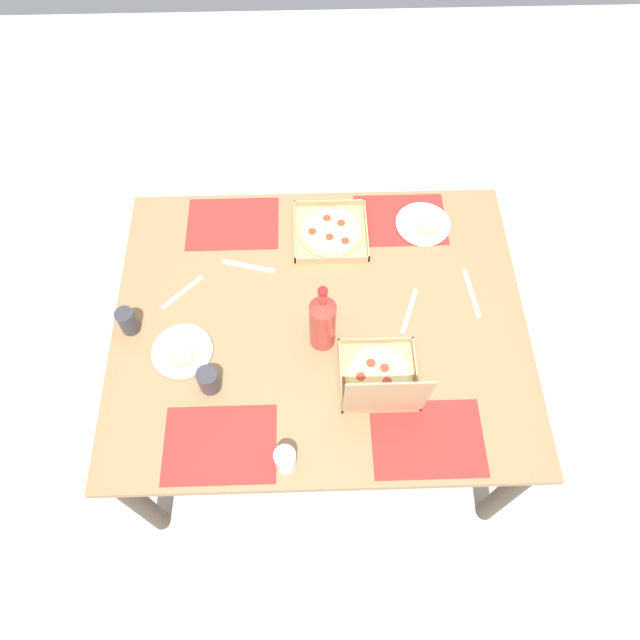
# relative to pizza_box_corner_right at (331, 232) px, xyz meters

# --- Properties ---
(ground_plane) EXTENTS (6.00, 6.00, 0.00)m
(ground_plane) POSITION_rel_pizza_box_corner_right_xyz_m (0.05, 0.39, -0.74)
(ground_plane) COLOR beige
(dining_table) EXTENTS (1.48, 1.20, 0.73)m
(dining_table) POSITION_rel_pizza_box_corner_right_xyz_m (0.05, 0.39, -0.10)
(dining_table) COLOR #3F3328
(dining_table) RESTS_ON ground_plane
(placemat_near_left) EXTENTS (0.36, 0.26, 0.00)m
(placemat_near_left) POSITION_rel_pizza_box_corner_right_xyz_m (-0.28, -0.06, -0.01)
(placemat_near_left) COLOR red
(placemat_near_left) RESTS_ON dining_table
(placemat_near_right) EXTENTS (0.36, 0.26, 0.00)m
(placemat_near_right) POSITION_rel_pizza_box_corner_right_xyz_m (0.38, -0.06, -0.01)
(placemat_near_right) COLOR red
(placemat_near_right) RESTS_ON dining_table
(placemat_far_left) EXTENTS (0.36, 0.26, 0.00)m
(placemat_far_left) POSITION_rel_pizza_box_corner_right_xyz_m (-0.28, 0.83, -0.01)
(placemat_far_left) COLOR red
(placemat_far_left) RESTS_ON dining_table
(placemat_far_right) EXTENTS (0.36, 0.26, 0.00)m
(placemat_far_right) POSITION_rel_pizza_box_corner_right_xyz_m (0.38, 0.83, -0.01)
(placemat_far_right) COLOR red
(placemat_far_right) RESTS_ON dining_table
(pizza_box_corner_right) EXTENTS (0.28, 0.28, 0.04)m
(pizza_box_corner_right) POSITION_rel_pizza_box_corner_right_xyz_m (0.00, 0.00, 0.00)
(pizza_box_corner_right) COLOR tan
(pizza_box_corner_right) RESTS_ON dining_table
(pizza_box_edge_far) EXTENTS (0.26, 0.29, 0.30)m
(pizza_box_edge_far) POSITION_rel_pizza_box_corner_right_xyz_m (-0.14, 0.65, 0.03)
(pizza_box_edge_far) COLOR tan
(pizza_box_edge_far) RESTS_ON dining_table
(plate_near_left) EXTENTS (0.21, 0.21, 0.03)m
(plate_near_left) POSITION_rel_pizza_box_corner_right_xyz_m (0.53, 0.51, -0.00)
(plate_near_left) COLOR white
(plate_near_left) RESTS_ON dining_table
(plate_near_right) EXTENTS (0.21, 0.21, 0.03)m
(plate_near_right) POSITION_rel_pizza_box_corner_right_xyz_m (-0.37, -0.03, -0.00)
(plate_near_right) COLOR white
(plate_near_right) RESTS_ON dining_table
(soda_bottle) EXTENTS (0.09, 0.09, 0.32)m
(soda_bottle) POSITION_rel_pizza_box_corner_right_xyz_m (0.05, 0.47, 0.12)
(soda_bottle) COLOR #B2382D
(soda_bottle) RESTS_ON dining_table
(cup_clear_left) EXTENTS (0.07, 0.07, 0.10)m
(cup_clear_left) POSITION_rel_pizza_box_corner_right_xyz_m (0.17, 0.90, 0.04)
(cup_clear_left) COLOR silver
(cup_clear_left) RESTS_ON dining_table
(cup_red) EXTENTS (0.07, 0.07, 0.10)m
(cup_red) POSITION_rel_pizza_box_corner_right_xyz_m (0.43, 0.63, 0.04)
(cup_red) COLOR #333338
(cup_red) RESTS_ON dining_table
(cup_clear_right) EXTENTS (0.06, 0.06, 0.10)m
(cup_clear_right) POSITION_rel_pizza_box_corner_right_xyz_m (0.72, 0.40, 0.04)
(cup_clear_right) COLOR #333338
(cup_clear_right) RESTS_ON dining_table
(knife_by_far_left) EXTENTS (0.04, 0.21, 0.00)m
(knife_by_far_left) POSITION_rel_pizza_box_corner_right_xyz_m (-0.51, 0.29, -0.01)
(knife_by_far_left) COLOR #B7B7BC
(knife_by_far_left) RESTS_ON dining_table
(fork_by_far_right) EXTENTS (0.15, 0.14, 0.00)m
(fork_by_far_right) POSITION_rel_pizza_box_corner_right_xyz_m (0.55, 0.26, -0.01)
(fork_by_far_right) COLOR #B7B7BC
(fork_by_far_right) RESTS_ON dining_table
(fork_by_near_left) EXTENTS (0.08, 0.18, 0.00)m
(fork_by_near_left) POSITION_rel_pizza_box_corner_right_xyz_m (-0.27, 0.36, -0.01)
(fork_by_near_left) COLOR #B7B7BC
(fork_by_near_left) RESTS_ON dining_table
(knife_by_near_right) EXTENTS (0.21, 0.07, 0.00)m
(knife_by_near_right) POSITION_rel_pizza_box_corner_right_xyz_m (0.32, 0.15, -0.01)
(knife_by_near_right) COLOR #B7B7BC
(knife_by_near_right) RESTS_ON dining_table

